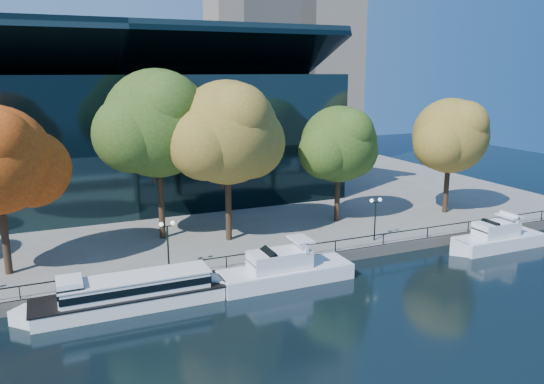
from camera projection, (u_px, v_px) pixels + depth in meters
name	position (u px, v px, depth m)	size (l,w,h in m)	color
ground	(241.00, 295.00, 39.73)	(160.00, 160.00, 0.00)	black
promenade	(149.00, 190.00, 72.15)	(90.00, 67.08, 1.00)	slate
railing	(226.00, 257.00, 42.20)	(88.20, 0.08, 0.99)	black
convention_building	(119.00, 137.00, 64.70)	(50.00, 24.57, 21.43)	black
tour_boat	(125.00, 293.00, 37.27)	(14.50, 3.23, 2.75)	white
cruiser_near	(280.00, 270.00, 41.70)	(11.97, 3.08, 3.47)	white
cruiser_far	(495.00, 238.00, 49.81)	(10.21, 2.83, 3.33)	white
tree_2	(160.00, 126.00, 47.68)	(12.20, 10.00, 15.65)	black
tree_3	(229.00, 135.00, 47.33)	(11.65, 9.56, 14.67)	black
tree_4	(340.00, 146.00, 53.97)	(9.73, 7.98, 11.99)	black
tree_5	(452.00, 137.00, 57.23)	(10.10, 8.28, 12.58)	black
lamp_1	(167.00, 234.00, 41.18)	(1.26, 0.36, 4.03)	black
lamp_2	(376.00, 209.00, 48.63)	(1.26, 0.36, 4.03)	black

